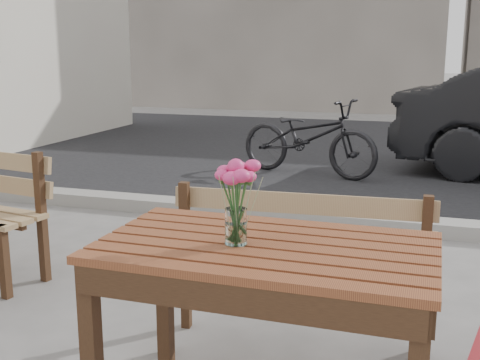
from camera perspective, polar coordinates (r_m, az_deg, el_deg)
name	(u,v)px	position (r m, az deg, el deg)	size (l,w,h in m)	color
street	(359,175)	(7.19, 11.21, 0.43)	(30.00, 8.12, 0.12)	black
main_table	(265,276)	(2.28, 2.43, -9.05)	(1.25, 0.74, 0.77)	#602D19
main_bench	(297,252)	(2.98, 5.43, -6.84)	(1.34, 0.47, 0.82)	#9E7C52
main_vase	(236,192)	(2.18, -0.40, -1.12)	(0.17, 0.17, 0.32)	white
bicycle	(308,137)	(7.20, 6.50, 4.08)	(0.61, 1.75, 0.92)	black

